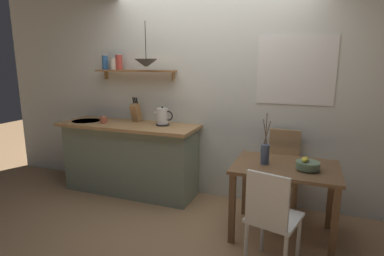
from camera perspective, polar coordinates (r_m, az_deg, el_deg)
name	(u,v)px	position (r m, az deg, el deg)	size (l,w,h in m)	color
ground_plane	(192,214)	(3.65, 0.06, -15.66)	(14.00, 14.00, 0.00)	#A87F56
back_wall	(227,91)	(3.81, 6.50, 6.75)	(6.80, 0.11, 2.70)	silver
kitchen_counter	(130,158)	(4.16, -11.37, -5.38)	(1.83, 0.63, 0.93)	gray
wall_shelf	(125,67)	(4.20, -12.38, 10.98)	(1.12, 0.20, 0.33)	#9E6B3D
dining_table	(285,177)	(3.14, 16.81, -8.69)	(0.98, 0.72, 0.73)	brown
dining_chair_near	(271,216)	(2.62, 14.44, -15.47)	(0.47, 0.48, 0.89)	white
dining_chair_far	(282,169)	(3.64, 16.27, -7.25)	(0.41, 0.42, 0.96)	tan
fruit_bowl	(307,165)	(3.03, 20.58, -6.40)	(0.21, 0.21, 0.12)	slate
twig_vase	(265,153)	(3.07, 13.34, -4.60)	(0.08, 0.08, 0.50)	#475675
electric_kettle	(163,117)	(3.84, -5.45, 2.06)	(0.25, 0.16, 0.24)	black
knife_block	(136,112)	(4.13, -10.33, 2.95)	(0.09, 0.17, 0.33)	tan
coffee_mug_by_sink	(103,120)	(4.14, -16.06, 1.47)	(0.12, 0.08, 0.09)	#C6664C
pendant_lamp	(146,63)	(3.76, -8.47, 11.76)	(0.28, 0.28, 0.53)	black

